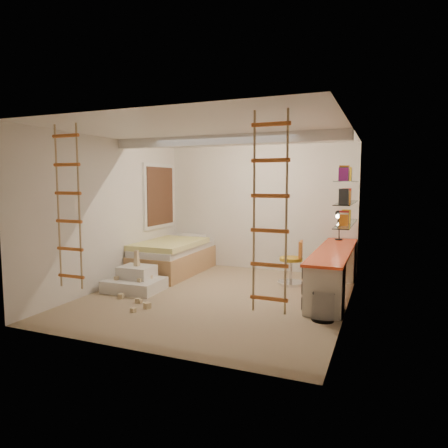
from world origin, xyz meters
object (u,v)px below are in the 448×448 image
at_px(bed, 174,257).
at_px(play_platform, 135,281).
at_px(desk, 333,270).
at_px(swivel_chair, 292,268).

relative_size(bed, play_platform, 2.13).
relative_size(desk, bed, 1.40).
relative_size(desk, play_platform, 2.99).
bearing_deg(desk, bed, 173.51).
distance_m(bed, play_platform, 1.42).
bearing_deg(bed, play_platform, -88.38).
bearing_deg(swivel_chair, bed, 179.73).
bearing_deg(swivel_chair, desk, -24.82).
bearing_deg(desk, play_platform, -161.72).
relative_size(desk, swivel_chair, 3.51).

